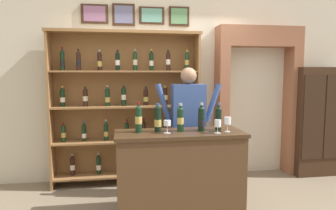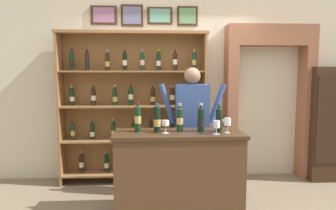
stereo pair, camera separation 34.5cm
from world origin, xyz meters
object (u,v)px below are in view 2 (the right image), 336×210
at_px(wine_shelf, 133,103).
at_px(tasting_bottle_prosecco, 219,119).
at_px(wine_glass_center, 227,122).
at_px(wine_glass_right, 217,125).
at_px(tasting_bottle_super_tuscan, 180,118).
at_px(tasting_bottle_riserva, 201,119).
at_px(wine_glass_left, 165,124).
at_px(tasting_bottle_chianti, 138,118).
at_px(tasting_counter, 178,174).
at_px(shopkeeper, 192,118).
at_px(side_cabinet, 333,124).
at_px(tasting_bottle_vin_santo, 157,118).

xyz_separation_m(wine_shelf, tasting_bottle_prosecco, (1.02, -1.14, -0.07)).
xyz_separation_m(wine_glass_center, wine_glass_right, (-0.13, -0.06, -0.02)).
bearing_deg(tasting_bottle_prosecco, tasting_bottle_super_tuscan, 179.53).
xyz_separation_m(tasting_bottle_riserva, wine_glass_left, (-0.40, -0.06, -0.04)).
bearing_deg(tasting_bottle_riserva, wine_shelf, 124.69).
xyz_separation_m(tasting_bottle_chianti, wine_glass_center, (0.98, -0.12, -0.04)).
relative_size(wine_shelf, wine_glass_left, 15.46).
distance_m(wine_shelf, tasting_counter, 1.47).
bearing_deg(shopkeeper, wine_glass_right, -76.40).
bearing_deg(tasting_counter, wine_shelf, 115.56).
xyz_separation_m(shopkeeper, wine_glass_left, (-0.37, -0.61, 0.02)).
distance_m(wine_shelf, shopkeeper, 1.01).
bearing_deg(tasting_counter, tasting_bottle_super_tuscan, 66.36).
relative_size(tasting_bottle_super_tuscan, wine_glass_right, 2.13).
bearing_deg(shopkeeper, wine_glass_center, -64.62).
relative_size(side_cabinet, tasting_bottle_vin_santo, 5.36).
xyz_separation_m(tasting_bottle_riserva, wine_glass_center, (0.28, -0.08, -0.02)).
distance_m(tasting_bottle_vin_santo, tasting_bottle_super_tuscan, 0.25).
bearing_deg(side_cabinet, wine_shelf, 178.57).
height_order(tasting_counter, tasting_bottle_super_tuscan, tasting_bottle_super_tuscan).
height_order(shopkeeper, wine_glass_center, shopkeeper).
xyz_separation_m(tasting_bottle_super_tuscan, wine_glass_right, (0.38, -0.18, -0.04)).
xyz_separation_m(tasting_bottle_chianti, tasting_bottle_riserva, (0.70, -0.04, -0.01)).
bearing_deg(wine_glass_right, wine_glass_center, 25.12).
relative_size(tasting_counter, tasting_bottle_vin_santo, 4.49).
xyz_separation_m(wine_shelf, tasting_counter, (0.56, -1.18, -0.69)).
distance_m(tasting_bottle_riserva, wine_glass_right, 0.21).
distance_m(tasting_bottle_vin_santo, tasting_bottle_prosecco, 0.69).
relative_size(tasting_bottle_riserva, tasting_bottle_prosecco, 1.02).
height_order(tasting_counter, tasting_bottle_chianti, tasting_bottle_chianti).
height_order(side_cabinet, wine_glass_center, side_cabinet).
xyz_separation_m(tasting_bottle_prosecco, wine_glass_right, (-0.06, -0.17, -0.04)).
height_order(side_cabinet, wine_glass_right, side_cabinet).
distance_m(tasting_bottle_vin_santo, wine_glass_left, 0.15).
height_order(wine_shelf, tasting_bottle_chianti, wine_shelf).
xyz_separation_m(tasting_counter, tasting_bottle_vin_santo, (-0.24, 0.06, 0.63)).
relative_size(tasting_bottle_chianti, wine_glass_left, 2.36).
bearing_deg(tasting_bottle_vin_santo, tasting_bottle_prosecco, -1.98).
bearing_deg(tasting_bottle_vin_santo, tasting_counter, -13.24).
bearing_deg(tasting_bottle_vin_santo, wine_glass_center, -9.91).
xyz_separation_m(side_cabinet, wine_glass_center, (-1.92, -1.18, 0.23)).
relative_size(side_cabinet, tasting_counter, 1.19).
distance_m(tasting_bottle_super_tuscan, wine_glass_left, 0.19).
distance_m(tasting_bottle_riserva, wine_glass_left, 0.40).
bearing_deg(tasting_bottle_super_tuscan, wine_glass_center, -12.47).
xyz_separation_m(side_cabinet, tasting_bottle_vin_santo, (-2.68, -1.04, 0.26)).
bearing_deg(side_cabinet, tasting_bottle_vin_santo, -158.74).
bearing_deg(wine_glass_right, wine_glass_left, 170.83).
distance_m(wine_shelf, wine_glass_left, 1.30).
distance_m(side_cabinet, tasting_bottle_riserva, 2.47).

